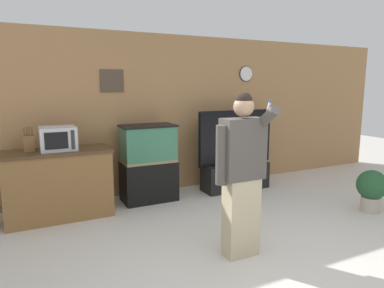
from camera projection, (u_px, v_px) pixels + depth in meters
The scene contains 9 objects.
ground_plane at pixel (271, 279), 3.17m from camera, with size 18.00×18.00×0.00m, color beige.
wall_back_paneled at pixel (156, 114), 5.67m from camera, with size 10.00×0.08×2.60m.
counter_island at pixel (59, 184), 4.61m from camera, with size 1.38×0.62×0.93m.
microwave at pixel (58, 138), 4.53m from camera, with size 0.45×0.40×0.31m.
knife_block at pixel (29, 143), 4.42m from camera, with size 0.13×0.11×0.32m.
aquarium_on_stand at pixel (148, 163), 5.28m from camera, with size 0.82×0.49×1.19m.
tv_on_stand at pixel (235, 167), 5.89m from camera, with size 1.41×0.40×1.37m.
person_standing at pixel (242, 173), 3.49m from camera, with size 0.54×0.41×1.71m.
potted_plant at pixel (372, 188), 4.83m from camera, with size 0.42×0.42×0.60m.
Camera 1 is at (-1.94, -2.30, 1.77)m, focal length 32.00 mm.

